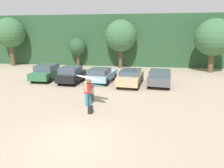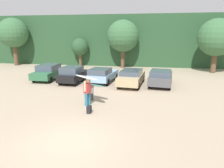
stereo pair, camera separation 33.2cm
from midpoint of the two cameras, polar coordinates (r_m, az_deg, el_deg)
The scene contains 16 objects.
ground_plane at distance 9.63m, azimuth -10.79°, elevation -15.26°, with size 120.00×120.00×0.00m, color tan.
hillside_ridge at distance 36.18m, azimuth 5.11°, elevation 11.91°, with size 108.00×12.00×7.30m, color #284C2D.
tree_far_left at distance 34.48m, azimuth -25.02°, elevation 12.45°, with size 4.24×4.24×6.90m.
tree_left at distance 30.90m, azimuth -8.42°, elevation 9.94°, with size 2.46×2.46×4.05m.
tree_center_right at distance 29.04m, azimuth 3.33°, elevation 12.91°, with size 4.28×4.28×6.49m.
tree_center_left at distance 28.03m, azimuth 26.89°, elevation 11.20°, with size 4.38×4.38×6.41m.
parked_car_forest_green at distance 22.57m, azimuth -16.46°, elevation 3.24°, with size 1.99×4.48×1.55m.
parked_car_black at distance 20.53m, azimuth -10.03°, elevation 2.63°, with size 2.07×4.12×1.60m.
parked_car_sky_blue at distance 20.23m, azimuth -2.06°, elevation 2.57°, with size 2.37×4.33×1.47m.
parked_car_tan at distance 19.31m, azimuth 5.83°, elevation 1.94°, with size 2.34×4.85×1.41m.
parked_car_dark_gray at distance 19.56m, azimuth 13.62°, elevation 1.85°, with size 2.40×4.59×1.47m.
person_adult at distance 13.72m, azimuth -6.04°, elevation -1.82°, with size 0.46×0.66×1.76m.
person_child at distance 14.85m, azimuth -4.91°, elevation -2.10°, with size 0.29×0.47×1.10m.
surfboard_white at distance 13.40m, azimuth -6.30°, elevation 1.84°, with size 2.22×1.93×0.16m.
surfboard_teal at distance 14.58m, azimuth -4.73°, elevation -0.17°, with size 2.15×1.40×0.18m.
backpack_dropped at distance 12.58m, azimuth -5.50°, elevation -6.93°, with size 0.24×0.34×0.45m.
Camera 2 is at (3.32, -7.83, 4.59)m, focal length 33.58 mm.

